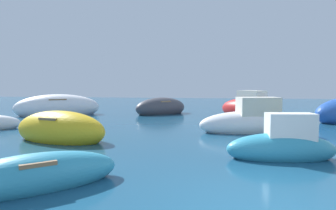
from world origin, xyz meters
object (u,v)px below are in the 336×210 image
moored_boat_3 (251,122)px  moored_boat_4 (282,146)px  moored_boat_8 (36,176)px  moored_boat_0 (60,130)px  moored_boat_5 (58,108)px  moored_boat_7 (248,108)px  moored_boat_2 (161,108)px

moored_boat_3 → moored_boat_4: (0.29, -4.59, -0.09)m
moored_boat_3 → moored_boat_8: bearing=43.7°
moored_boat_0 → moored_boat_8: size_ratio=1.29×
moored_boat_5 → moored_boat_3: bearing=-53.8°
moored_boat_0 → moored_boat_5: size_ratio=0.71×
moored_boat_0 → moored_boat_4: 7.71m
moored_boat_7 → moored_boat_3: bearing=132.5°
moored_boat_3 → moored_boat_8: moored_boat_3 is taller
moored_boat_4 → moored_boat_7: size_ratio=0.72×
moored_boat_4 → moored_boat_8: moored_boat_4 is taller
moored_boat_2 → moored_boat_5: moored_boat_5 is taller
moored_boat_3 → moored_boat_7: moored_boat_7 is taller
moored_boat_0 → moored_boat_3: (7.28, 3.10, 0.06)m
moored_boat_0 → moored_boat_5: moored_boat_5 is taller
moored_boat_2 → moored_boat_5: bearing=151.1°
moored_boat_3 → moored_boat_7: bearing=-108.2°
moored_boat_4 → moored_boat_7: moored_boat_7 is taller
moored_boat_0 → moored_boat_8: moored_boat_0 is taller
moored_boat_0 → moored_boat_7: (7.91, 9.90, 0.11)m
moored_boat_2 → moored_boat_5: size_ratio=0.70×
moored_boat_8 → moored_boat_5: bearing=75.9°
moored_boat_5 → moored_boat_8: bearing=-92.2°
moored_boat_2 → moored_boat_8: moored_boat_2 is taller
moored_boat_0 → moored_boat_2: size_ratio=1.01×
moored_boat_3 → moored_boat_7: (0.63, 6.80, 0.06)m
moored_boat_7 → moored_boat_8: (-5.79, -14.63, -0.26)m
moored_boat_8 → moored_boat_3: bearing=14.5°
moored_boat_2 → moored_boat_3: size_ratio=0.87×
moored_boat_5 → moored_boat_2: bearing=-14.7°
moored_boat_4 → moored_boat_8: size_ratio=0.99×
moored_boat_7 → moored_boat_0: bearing=99.1°
moored_boat_0 → moored_boat_5: bearing=-46.6°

